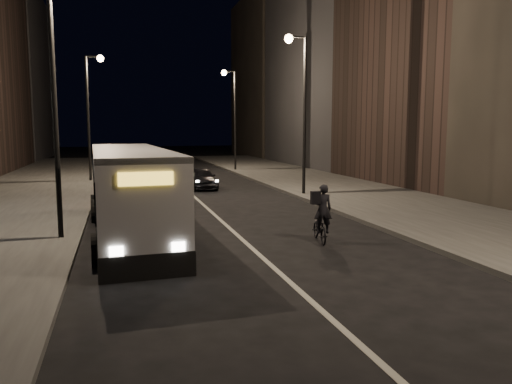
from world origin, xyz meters
TOP-DOWN VIEW (x-y plane):
  - ground at (0.00, 0.00)m, footprint 180.00×180.00m
  - sidewalk_right at (8.50, 14.00)m, footprint 7.00×70.00m
  - sidewalk_left at (-8.50, 14.00)m, footprint 7.00×70.00m
  - building_row_right at (16.00, 27.50)m, footprint 8.00×61.00m
  - streetlight_right_mid at (5.33, 12.00)m, footprint 1.20×0.44m
  - streetlight_right_far at (5.33, 28.00)m, footprint 1.20×0.44m
  - streetlight_left_near at (-5.33, 4.00)m, footprint 1.20×0.44m
  - streetlight_left_far at (-5.33, 22.00)m, footprint 1.20×0.44m
  - city_bus at (-3.44, 4.56)m, footprint 2.95×10.87m
  - cyclist_on_bicycle at (2.31, 1.84)m, footprint 0.82×1.68m
  - car_near at (0.94, 16.81)m, footprint 1.60×3.77m
  - car_mid at (-0.87, 30.54)m, footprint 1.47×3.77m
  - car_far at (1.07, 31.07)m, footprint 2.61×5.14m

SIDE VIEW (x-z plane):
  - ground at x=0.00m, z-range 0.00..0.00m
  - sidewalk_right at x=8.50m, z-range 0.00..0.16m
  - sidewalk_left at x=-8.50m, z-range 0.00..0.16m
  - car_mid at x=-0.87m, z-range 0.00..1.22m
  - cyclist_on_bicycle at x=2.31m, z-range -0.31..1.54m
  - car_near at x=0.94m, z-range 0.00..1.27m
  - car_far at x=1.07m, z-range 0.00..1.43m
  - city_bus at x=-3.44m, z-range 0.13..3.03m
  - streetlight_right_mid at x=5.33m, z-range 1.30..9.42m
  - streetlight_right_far at x=5.33m, z-range 1.30..9.42m
  - streetlight_left_near at x=-5.33m, z-range 1.30..9.42m
  - streetlight_left_far at x=-5.33m, z-range 1.30..9.42m
  - building_row_right at x=16.00m, z-range 0.00..21.00m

